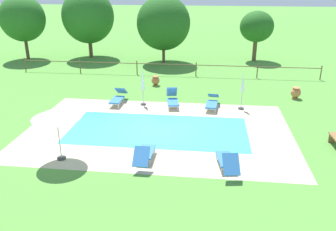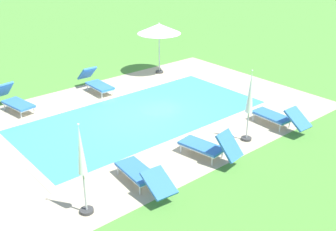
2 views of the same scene
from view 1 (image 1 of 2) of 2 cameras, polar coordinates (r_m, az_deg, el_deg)
ground_plane at (r=17.13m, az=-1.63°, el=-2.42°), size 160.00×160.00×0.00m
pool_deck_paving at (r=17.12m, az=-1.63°, el=-2.40°), size 12.80×8.27×0.01m
swimming_pool_water at (r=17.12m, az=-1.63°, el=-2.40°), size 8.61×4.08×0.01m
pool_coping_rim at (r=17.12m, az=-1.63°, el=-2.39°), size 9.09×4.56×0.01m
sun_lounger_north_near_steps at (r=20.26m, az=0.72°, el=2.66°), size 0.90×1.94×0.98m
sun_lounger_north_mid at (r=20.08m, az=7.18°, el=2.19°), size 0.79×2.12×0.71m
sun_lounger_north_far at (r=20.87m, az=-8.10°, el=2.94°), size 0.67×2.03×0.82m
sun_lounger_north_end at (r=13.78m, az=9.58°, el=-7.26°), size 0.89×1.98×0.94m
sun_lounger_south_mid at (r=14.18m, az=-3.80°, el=-6.13°), size 0.63×1.96×0.90m
patio_umbrella_open_foreground at (r=14.36m, az=-17.72°, el=0.35°), size 1.93×1.93×2.28m
patio_umbrella_closed_row_west at (r=20.16m, az=-4.13°, el=5.49°), size 0.32×0.32×2.28m
patio_umbrella_closed_row_mid_west at (r=19.86m, az=12.04°, el=4.80°), size 0.32×0.32×2.28m
terracotta_urn_near_fence at (r=24.18m, az=-2.04°, el=5.70°), size 0.55×0.55×0.65m
terracotta_urn_by_tree at (r=22.86m, az=20.03°, el=3.51°), size 0.59×0.59×0.70m
perimeter_fence at (r=26.68m, az=-0.29°, el=8.04°), size 22.56×0.08×1.05m
tree_far_west at (r=32.22m, az=14.20°, el=13.79°), size 2.90×2.90×4.29m
tree_west_mid at (r=33.30m, az=-12.85°, el=15.44°), size 4.60×4.60×6.09m
tree_centre at (r=30.48m, az=-0.74°, el=14.76°), size 4.49×4.49×5.60m
tree_far_east at (r=34.32m, az=-22.55°, el=14.34°), size 3.90×3.90×5.57m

